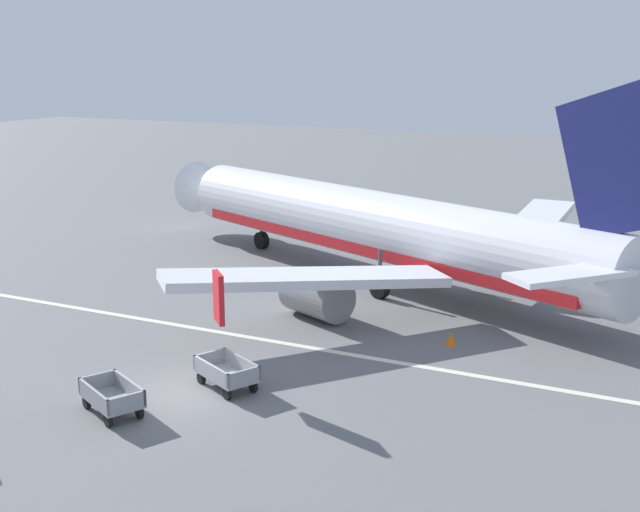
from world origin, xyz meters
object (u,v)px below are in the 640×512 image
object	(u,v)px
baggage_cart_nearest	(112,397)
traffic_cone_near_plane	(451,339)
airplane	(390,230)
baggage_cart_second_in_row	(226,372)

from	to	relation	value
baggage_cart_nearest	traffic_cone_near_plane	distance (m)	14.53
airplane	baggage_cart_nearest	world-z (taller)	airplane
airplane	traffic_cone_near_plane	bearing A→B (deg)	-53.06
airplane	baggage_cart_nearest	size ratio (longest dim) A/B	10.23
baggage_cart_nearest	baggage_cart_second_in_row	distance (m)	4.35
airplane	baggage_cart_second_in_row	size ratio (longest dim) A/B	10.23
baggage_cart_second_in_row	traffic_cone_near_plane	bearing A→B (deg)	52.82
baggage_cart_nearest	traffic_cone_near_plane	world-z (taller)	baggage_cart_nearest
airplane	baggage_cart_second_in_row	xyz separation A→B (m)	(-0.22, -16.01, -2.45)
baggage_cart_nearest	traffic_cone_near_plane	size ratio (longest dim) A/B	5.86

